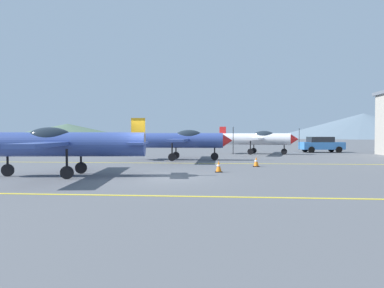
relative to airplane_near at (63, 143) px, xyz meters
The scene contains 11 objects.
ground_plane 4.50m from the airplane_near, ahead, with size 400.00×400.00×0.00m, color #54565B.
apron_line_near 6.65m from the airplane_near, 49.06° to the right, with size 80.00×0.16×0.01m, color yellow.
apron_line_far 9.05m from the airplane_near, 61.58° to the left, with size 80.00×0.16×0.01m, color yellow.
airplane_near is the anchor object (origin of this frame).
airplane_mid 11.54m from the airplane_near, 69.61° to the left, with size 7.55×8.72×2.62m.
airplane_far 22.04m from the airplane_near, 62.08° to the left, with size 7.68×8.74×2.62m.
car_sedan 28.98m from the airplane_near, 53.57° to the left, with size 4.51×2.48×1.62m.
traffic_cone_front 10.79m from the airplane_near, 32.32° to the left, with size 0.36×0.36×0.59m.
traffic_cone_side 7.42m from the airplane_near, 18.81° to the left, with size 0.36×0.36×0.59m.
hill_left 166.84m from the airplane_near, 113.60° to the left, with size 63.43×63.43×6.80m, color #4C6651.
hill_centerleft 172.56m from the airplane_near, 66.11° to the left, with size 84.28×84.28×11.32m, color slate.
Camera 1 is at (2.98, -15.94, 1.89)m, focal length 34.64 mm.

